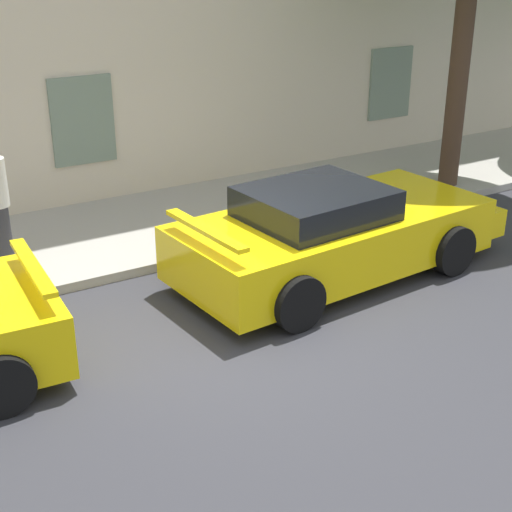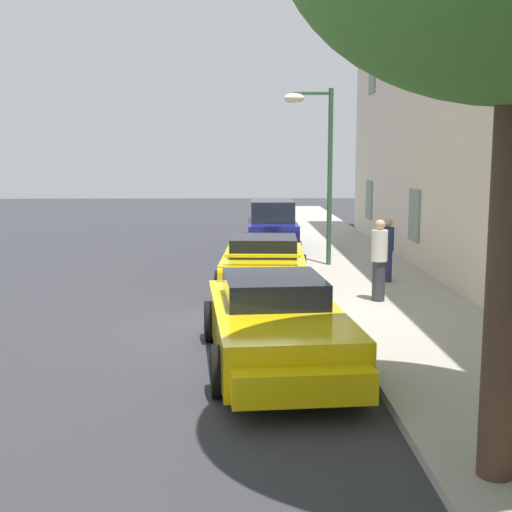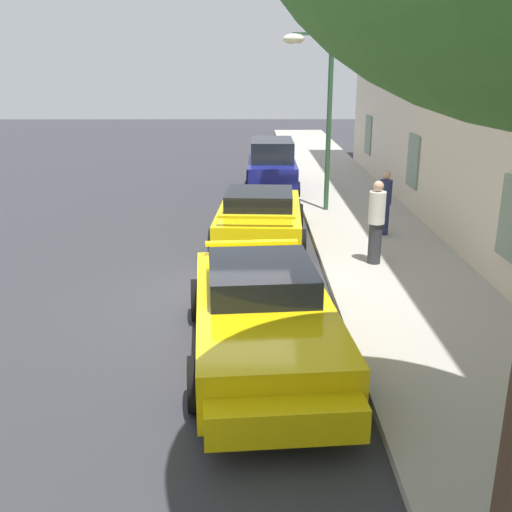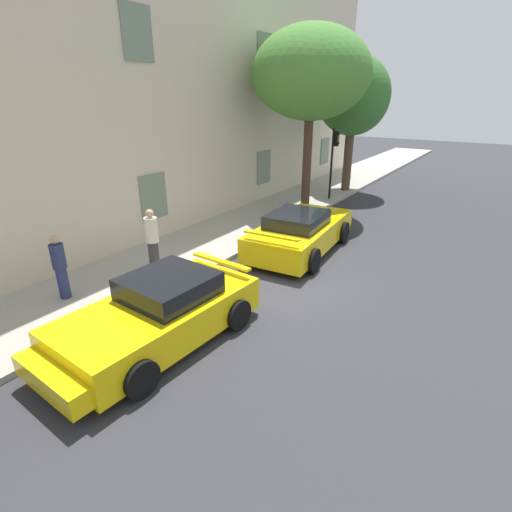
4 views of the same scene
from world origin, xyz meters
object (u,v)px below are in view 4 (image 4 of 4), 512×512
at_px(tree_near_kerb, 353,97).
at_px(pedestrian_strolling, 152,240).
at_px(sportscar_yellow_flank, 303,231).
at_px(pedestrian_admiring, 60,266).
at_px(sportscar_red_lead, 154,318).
at_px(traffic_light, 334,151).
at_px(tree_midblock, 311,74).

xyz_separation_m(tree_near_kerb, pedestrian_strolling, (-12.68, 0.59, -3.59)).
bearing_deg(sportscar_yellow_flank, pedestrian_admiring, 154.00).
relative_size(sportscar_red_lead, pedestrian_admiring, 2.86).
height_order(traffic_light, pedestrian_admiring, traffic_light).
distance_m(sportscar_red_lead, tree_near_kerb, 15.61).
bearing_deg(sportscar_yellow_flank, sportscar_red_lead, 179.75).
xyz_separation_m(tree_near_kerb, traffic_light, (-2.16, -0.12, -2.31)).
xyz_separation_m(sportscar_yellow_flank, tree_near_kerb, (8.51, 1.87, 4.03)).
bearing_deg(tree_near_kerb, pedestrian_admiring, 175.12).
bearing_deg(traffic_light, sportscar_yellow_flank, -164.57).
xyz_separation_m(sportscar_red_lead, sportscar_yellow_flank, (6.45, -0.03, 0.02)).
relative_size(tree_midblock, pedestrian_admiring, 4.38).
height_order(tree_midblock, pedestrian_strolling, tree_midblock).
distance_m(sportscar_yellow_flank, traffic_light, 6.81).
relative_size(sportscar_red_lead, pedestrian_strolling, 2.58).
distance_m(sportscar_red_lead, sportscar_yellow_flank, 6.45).
relative_size(tree_near_kerb, pedestrian_admiring, 3.95).
bearing_deg(traffic_light, tree_near_kerb, 3.19).
xyz_separation_m(sportscar_yellow_flank, pedestrian_admiring, (-6.46, 3.15, 0.35)).
relative_size(tree_midblock, pedestrian_strolling, 3.95).
distance_m(tree_midblock, pedestrian_strolling, 9.33).
bearing_deg(tree_midblock, tree_near_kerb, -1.04).
relative_size(tree_near_kerb, traffic_light, 1.99).
height_order(sportscar_red_lead, traffic_light, traffic_light).
relative_size(pedestrian_admiring, pedestrian_strolling, 0.90).
bearing_deg(pedestrian_strolling, tree_near_kerb, -2.68).
bearing_deg(pedestrian_strolling, sportscar_red_lead, -133.09).
distance_m(tree_near_kerb, pedestrian_admiring, 15.47).
height_order(sportscar_red_lead, pedestrian_admiring, pedestrian_admiring).
bearing_deg(sportscar_yellow_flank, tree_midblock, 25.85).
height_order(sportscar_red_lead, sportscar_yellow_flank, sportscar_yellow_flank).
relative_size(tree_midblock, traffic_light, 2.21).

